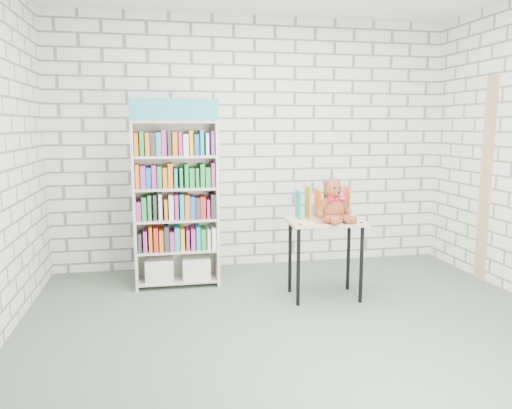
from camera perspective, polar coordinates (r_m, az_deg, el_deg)
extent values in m
plane|color=#4E5D4E|center=(4.09, 5.27, -14.14)|extent=(4.50, 4.50, 0.00)
cube|color=silver|center=(5.71, -0.17, 6.93)|extent=(4.50, 0.02, 2.80)
cube|color=silver|center=(1.94, 22.59, 2.29)|extent=(4.50, 0.02, 2.80)
cube|color=beige|center=(5.02, -13.68, -0.15)|extent=(0.03, 0.32, 1.66)
cube|color=beige|center=(5.05, -4.56, 0.12)|extent=(0.03, 0.32, 1.66)
cube|color=beige|center=(5.17, -9.17, 0.24)|extent=(0.83, 0.02, 1.66)
cube|color=teal|center=(4.81, -9.33, 10.71)|extent=(0.83, 0.02, 0.20)
cube|color=beige|center=(5.20, -8.90, -8.48)|extent=(0.77, 0.30, 0.02)
cube|color=beige|center=(5.11, -8.98, -5.12)|extent=(0.77, 0.30, 0.02)
cube|color=beige|center=(5.04, -9.07, -1.67)|extent=(0.77, 0.30, 0.02)
cube|color=beige|center=(5.00, -9.16, 1.86)|extent=(0.77, 0.30, 0.02)
cube|color=beige|center=(4.97, -9.25, 5.45)|extent=(0.77, 0.30, 0.02)
cube|color=beige|center=(4.96, -9.35, 9.27)|extent=(0.77, 0.30, 0.02)
cube|color=silver|center=(5.16, -10.99, -7.25)|extent=(0.28, 0.26, 0.22)
cube|color=silver|center=(5.17, -6.88, -7.11)|extent=(0.28, 0.26, 0.22)
cube|color=#BF338C|center=(5.07, -9.01, -3.81)|extent=(0.77, 0.26, 0.22)
cube|color=#19A5B2|center=(5.01, -9.10, -0.32)|extent=(0.77, 0.26, 0.22)
cube|color=white|center=(4.97, -9.19, 3.24)|extent=(0.77, 0.26, 0.22)
cube|color=purple|center=(4.95, -9.28, 6.85)|extent=(0.77, 0.26, 0.22)
cube|color=tan|center=(4.66, 7.94, -1.93)|extent=(0.72, 0.52, 0.03)
cylinder|color=black|center=(4.50, 4.86, -7.14)|extent=(0.03, 0.03, 0.71)
cylinder|color=black|center=(4.85, 3.90, -5.94)|extent=(0.03, 0.03, 0.71)
cylinder|color=black|center=(4.66, 11.95, -6.74)|extent=(0.03, 0.03, 0.71)
cylinder|color=black|center=(5.00, 10.52, -5.62)|extent=(0.03, 0.03, 0.71)
cylinder|color=black|center=(4.42, 5.03, -2.30)|extent=(0.05, 0.05, 0.01)
cylinder|color=black|center=(4.58, 11.93, -2.07)|extent=(0.05, 0.05, 0.01)
cube|color=teal|center=(4.68, 4.86, 0.16)|extent=(0.03, 0.21, 0.29)
cube|color=gold|center=(4.71, 5.97, 0.18)|extent=(0.03, 0.21, 0.29)
cube|color=orange|center=(4.73, 7.07, 0.20)|extent=(0.03, 0.21, 0.29)
cube|color=black|center=(4.75, 8.16, 0.23)|extent=(0.03, 0.21, 0.29)
cube|color=white|center=(4.78, 9.24, 0.25)|extent=(0.03, 0.21, 0.29)
cube|color=orange|center=(4.81, 10.31, 0.27)|extent=(0.03, 0.21, 0.29)
ellipsoid|color=maroon|center=(4.57, 8.66, -0.48)|extent=(0.23, 0.20, 0.23)
sphere|color=maroon|center=(4.54, 8.75, 1.72)|extent=(0.17, 0.17, 0.17)
sphere|color=maroon|center=(4.51, 8.01, 2.54)|extent=(0.06, 0.06, 0.06)
sphere|color=maroon|center=(4.58, 9.28, 2.61)|extent=(0.06, 0.06, 0.06)
sphere|color=maroon|center=(4.49, 9.22, 1.34)|extent=(0.07, 0.07, 0.07)
sphere|color=black|center=(4.46, 8.94, 1.88)|extent=(0.02, 0.02, 0.02)
sphere|color=black|center=(4.50, 9.54, 1.92)|extent=(0.02, 0.02, 0.02)
sphere|color=black|center=(4.46, 9.44, 1.36)|extent=(0.02, 0.02, 0.02)
cylinder|color=maroon|center=(4.48, 7.59, -0.21)|extent=(0.12, 0.09, 0.16)
cylinder|color=maroon|center=(4.61, 10.02, -0.01)|extent=(0.12, 0.12, 0.16)
sphere|color=maroon|center=(4.46, 7.33, -1.12)|extent=(0.07, 0.07, 0.07)
sphere|color=maroon|center=(4.63, 10.45, -0.83)|extent=(0.07, 0.07, 0.07)
cylinder|color=maroon|center=(4.45, 8.77, -1.68)|extent=(0.15, 0.19, 0.09)
cylinder|color=maroon|center=(4.52, 10.16, -1.54)|extent=(0.08, 0.18, 0.09)
sphere|color=maroon|center=(4.37, 9.04, -1.95)|extent=(0.08, 0.08, 0.08)
sphere|color=maroon|center=(4.48, 11.03, -1.74)|extent=(0.08, 0.08, 0.08)
cone|color=#DE0D3E|center=(4.47, 8.77, 0.61)|extent=(0.08, 0.08, 0.06)
cone|color=#DE0D3E|center=(4.52, 9.58, 0.67)|extent=(0.08, 0.08, 0.06)
sphere|color=#DE0D3E|center=(4.49, 9.20, 0.64)|extent=(0.04, 0.04, 0.04)
cube|color=tan|center=(5.65, 24.80, 2.52)|extent=(0.05, 0.12, 2.10)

